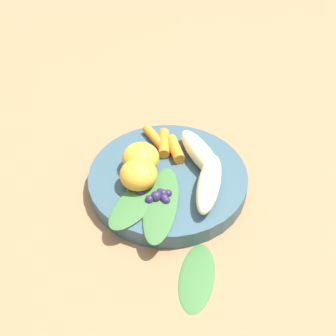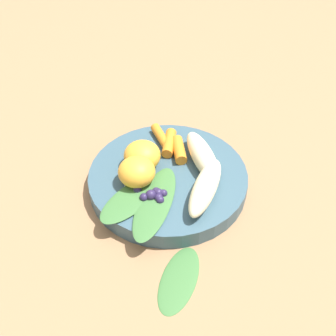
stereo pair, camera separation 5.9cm
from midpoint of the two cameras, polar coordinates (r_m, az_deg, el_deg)
The scene contains 14 objects.
ground_plane at distance 0.62m, azimuth 2.75°, elevation -2.54°, with size 2.40×2.40×0.00m, color #99704C.
bowl at distance 0.61m, azimuth 2.79°, elevation -1.70°, with size 0.23×0.23×0.03m, color #385666.
banana_peeled_left at distance 0.61m, azimuth 7.61°, elevation 1.49°, with size 0.11×0.03×0.03m, color beige.
banana_peeled_right at distance 0.56m, azimuth 8.20°, elevation -2.76°, with size 0.11×0.03×0.03m, color beige.
orange_segment_near at distance 0.57m, azimuth -1.40°, elevation -0.66°, with size 0.05×0.05×0.04m, color #F4A833.
orange_segment_far at distance 0.60m, azimuth -0.76°, elevation 1.62°, with size 0.05×0.05×0.04m, color #F4A833.
carrot_front at distance 0.63m, azimuth 4.24°, elevation 2.40°, with size 0.02×0.02×0.05m, color orange.
carrot_mid_left at distance 0.64m, azimuth 2.82°, elevation 3.37°, with size 0.02×0.02×0.05m, color orange.
carrot_mid_right at distance 0.65m, azimuth 1.76°, elevation 4.06°, with size 0.01×0.01×0.06m, color orange.
blueberry_pile at distance 0.56m, azimuth 1.02°, elevation -3.87°, with size 0.04×0.04×0.01m.
coconut_shred_patch at distance 0.58m, azimuth -0.72°, elevation -2.95°, with size 0.05×0.05×0.00m, color white.
kale_leaf_left at distance 0.56m, azimuth -2.05°, elevation -4.37°, with size 0.11×0.05×0.01m, color #3D7038.
kale_leaf_right at distance 0.56m, azimuth 1.26°, elevation -4.91°, with size 0.14×0.04×0.01m, color #3D7038.
kale_leaf_stray at distance 0.52m, azimuth 4.94°, elevation -15.17°, with size 0.10×0.04×0.01m, color #3D7038.
Camera 2 is at (-0.29, -0.32, 0.44)m, focal length 44.12 mm.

